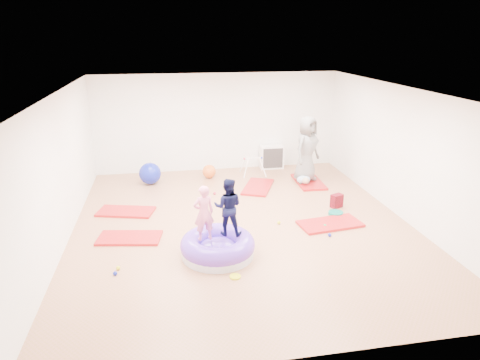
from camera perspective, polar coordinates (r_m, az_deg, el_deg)
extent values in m
cube|color=#AF735B|center=(9.13, 0.33, -5.96)|extent=(7.00, 8.00, 0.01)
cube|color=white|center=(8.34, 0.37, 11.76)|extent=(7.00, 8.00, 0.01)
cube|color=white|center=(12.47, -3.03, 7.66)|extent=(7.00, 0.01, 2.80)
cube|color=white|center=(5.04, 8.82, -10.40)|extent=(7.00, 0.01, 2.80)
cube|color=white|center=(8.72, -22.89, 1.14)|extent=(0.01, 8.00, 2.80)
cube|color=white|center=(9.86, 20.81, 3.36)|extent=(0.01, 8.00, 2.80)
cube|color=#AC1C34|center=(8.78, -14.52, -7.49)|extent=(1.31, 0.81, 0.05)
cube|color=#AC1C34|center=(10.04, -14.97, -4.08)|extent=(1.36, 0.92, 0.05)
cube|color=#AC1C34|center=(11.22, 2.40, -0.92)|extent=(1.11, 1.44, 0.05)
cube|color=#AC1C34|center=(9.29, 11.92, -5.74)|extent=(1.39, 0.82, 0.05)
cube|color=#AC1C34|center=(11.75, 9.13, -0.22)|extent=(0.71, 1.35, 0.06)
cylinder|color=silver|center=(7.93, -2.98, -9.47)|extent=(1.32, 1.32, 0.15)
torus|color=#6034C8|center=(7.87, -3.00, -8.58)|extent=(1.37, 1.37, 0.36)
ellipsoid|color=#6034C8|center=(7.91, -2.99, -9.13)|extent=(0.73, 0.73, 0.33)
imported|color=pink|center=(7.54, -4.86, -4.07)|extent=(0.42, 0.32, 1.03)
imported|color=black|center=(7.71, -1.62, -3.27)|extent=(0.61, 0.53, 1.08)
imported|color=slate|center=(11.52, 8.89, 4.11)|extent=(1.02, 0.96, 1.75)
ellipsoid|color=#9FB7D3|center=(11.49, 8.47, 0.06)|extent=(0.37, 0.24, 0.21)
sphere|color=tan|center=(11.33, 8.75, -0.09)|extent=(0.17, 0.17, 0.17)
sphere|color=green|center=(9.15, 11.25, -6.02)|extent=(0.07, 0.07, 0.07)
sphere|color=#121DA5|center=(7.80, -1.84, -10.28)|extent=(0.07, 0.07, 0.07)
sphere|color=yellow|center=(7.77, -15.93, -11.22)|extent=(0.07, 0.07, 0.07)
sphere|color=#121DA5|center=(7.63, -16.32, -11.86)|extent=(0.07, 0.07, 0.07)
sphere|color=#121DA5|center=(8.78, 11.87, -7.18)|extent=(0.07, 0.07, 0.07)
sphere|color=green|center=(11.50, 8.06, -0.55)|extent=(0.07, 0.07, 0.07)
sphere|color=yellow|center=(9.17, 5.22, -5.66)|extent=(0.07, 0.07, 0.07)
sphere|color=yellow|center=(8.93, -5.33, -6.36)|extent=(0.07, 0.07, 0.07)
sphere|color=#BC2842|center=(10.76, -3.41, -1.79)|extent=(0.07, 0.07, 0.07)
sphere|color=#121DA5|center=(11.69, -11.91, 0.86)|extent=(0.58, 0.58, 0.58)
sphere|color=orange|center=(11.97, -4.14, 1.15)|extent=(0.38, 0.38, 0.38)
cylinder|color=white|center=(11.90, 0.82, 1.53)|extent=(0.19, 0.20, 0.52)
cylinder|color=white|center=(12.31, 0.43, 2.14)|extent=(0.19, 0.20, 0.52)
cylinder|color=white|center=(12.00, 3.07, 1.65)|extent=(0.19, 0.20, 0.52)
cylinder|color=white|center=(12.41, 2.61, 2.25)|extent=(0.19, 0.20, 0.52)
cylinder|color=white|center=(12.09, 1.74, 2.92)|extent=(0.50, 0.03, 0.03)
sphere|color=#BC2842|center=(12.04, 0.58, 2.86)|extent=(0.06, 0.06, 0.06)
sphere|color=#121DA5|center=(12.14, 2.90, 2.97)|extent=(0.06, 0.06, 0.06)
cube|color=white|center=(12.82, 4.24, 3.10)|extent=(0.69, 0.34, 0.69)
cube|color=#343031|center=(12.67, 4.42, 2.90)|extent=(0.59, 0.02, 0.59)
cube|color=white|center=(12.77, 4.29, 3.04)|extent=(0.02, 0.24, 0.61)
cube|color=white|center=(12.77, 4.29, 3.04)|extent=(0.61, 0.24, 0.02)
cylinder|color=#087564|center=(9.81, 12.64, -4.36)|extent=(0.33, 0.33, 0.07)
cube|color=maroon|center=(10.19, 12.77, -2.73)|extent=(0.32, 0.26, 0.32)
cylinder|color=yellow|center=(7.29, -0.65, -12.76)|extent=(0.19, 0.19, 0.03)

